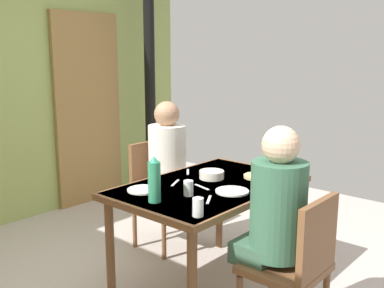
% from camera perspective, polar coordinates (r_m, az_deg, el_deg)
% --- Properties ---
extents(door_wooden, '(0.80, 0.05, 2.00)m').
position_cam_1_polar(door_wooden, '(4.86, -13.12, 4.28)').
color(door_wooden, olive).
rests_on(door_wooden, ground_plane).
extents(stove_pipe_column, '(0.12, 0.12, 2.69)m').
position_cam_1_polar(stove_pipe_column, '(5.04, -5.42, 8.73)').
color(stove_pipe_column, black).
rests_on(stove_pipe_column, ground_plane).
extents(dining_table, '(1.27, 0.83, 0.74)m').
position_cam_1_polar(dining_table, '(2.99, 2.19, -6.60)').
color(dining_table, brown).
rests_on(dining_table, ground_plane).
extents(chair_near_diner, '(0.40, 0.40, 0.87)m').
position_cam_1_polar(chair_near_diner, '(2.49, 13.25, -14.67)').
color(chair_near_diner, brown).
rests_on(chair_near_diner, ground_plane).
extents(chair_far_diner, '(0.40, 0.40, 0.87)m').
position_cam_1_polar(chair_far_diner, '(3.72, -4.49, -5.54)').
color(chair_far_diner, brown).
rests_on(chair_far_diner, ground_plane).
extents(person_near_diner, '(0.30, 0.37, 0.77)m').
position_cam_1_polar(person_near_diner, '(2.44, 10.70, -7.88)').
color(person_near_diner, '#3A5F49').
rests_on(person_near_diner, ground_plane).
extents(person_far_diner, '(0.30, 0.37, 0.77)m').
position_cam_1_polar(person_far_diner, '(3.55, -3.01, -1.58)').
color(person_far_diner, white).
rests_on(person_far_diner, ground_plane).
extents(water_bottle_green_near, '(0.07, 0.07, 0.27)m').
position_cam_1_polar(water_bottle_green_near, '(2.58, -4.84, -4.67)').
color(water_bottle_green_near, '#318D66').
rests_on(water_bottle_green_near, dining_table).
extents(serving_bowl_center, '(0.17, 0.17, 0.05)m').
position_cam_1_polar(serving_bowl_center, '(3.08, 2.53, -3.93)').
color(serving_bowl_center, silver).
rests_on(serving_bowl_center, dining_table).
extents(dinner_plate_near_left, '(0.21, 0.21, 0.01)m').
position_cam_1_polar(dinner_plate_near_left, '(2.80, 5.15, -6.03)').
color(dinner_plate_near_left, white).
rests_on(dinner_plate_near_left, dining_table).
extents(dinner_plate_near_right, '(0.20, 0.20, 0.01)m').
position_cam_1_polar(dinner_plate_near_right, '(2.83, -6.28, -5.83)').
color(dinner_plate_near_right, white).
rests_on(dinner_plate_near_right, dining_table).
extents(drinking_glass_by_near_diner, '(0.06, 0.06, 0.10)m').
position_cam_1_polar(drinking_glass_by_near_diner, '(2.38, 0.77, -8.08)').
color(drinking_glass_by_near_diner, silver).
rests_on(drinking_glass_by_near_diner, dining_table).
extents(drinking_glass_by_far_diner, '(0.06, 0.06, 0.09)m').
position_cam_1_polar(drinking_glass_by_far_diner, '(2.71, -0.54, -5.64)').
color(drinking_glass_by_far_diner, silver).
rests_on(drinking_glass_by_far_diner, dining_table).
extents(bread_plate_sliced, '(0.19, 0.19, 0.02)m').
position_cam_1_polar(bread_plate_sliced, '(3.13, 8.35, -4.13)').
color(bread_plate_sliced, '#DBB77A').
rests_on(bread_plate_sliced, dining_table).
extents(cutlery_knife_near, '(0.14, 0.09, 0.00)m').
position_cam_1_polar(cutlery_knife_near, '(2.65, 2.17, -7.11)').
color(cutlery_knife_near, silver).
rests_on(cutlery_knife_near, dining_table).
extents(cutlery_fork_near, '(0.05, 0.15, 0.00)m').
position_cam_1_polar(cutlery_fork_near, '(2.89, 1.27, -5.52)').
color(cutlery_fork_near, silver).
rests_on(cutlery_fork_near, dining_table).
extents(cutlery_knife_far, '(0.14, 0.08, 0.00)m').
position_cam_1_polar(cutlery_knife_far, '(2.98, -2.15, -4.98)').
color(cutlery_knife_far, silver).
rests_on(cutlery_knife_far, dining_table).
extents(cutlery_fork_far, '(0.12, 0.11, 0.00)m').
position_cam_1_polar(cutlery_fork_far, '(3.25, -0.54, -3.58)').
color(cutlery_fork_far, silver).
rests_on(cutlery_fork_far, dining_table).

